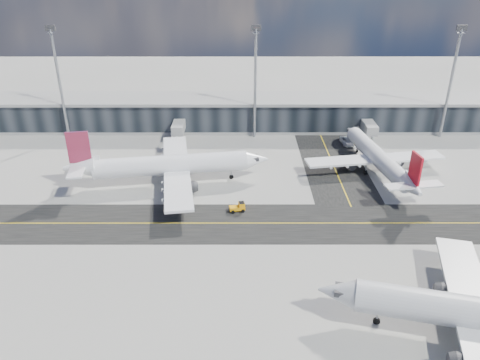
{
  "coord_description": "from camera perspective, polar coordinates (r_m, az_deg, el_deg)",
  "views": [
    {
      "loc": [
        -3.99,
        -69.82,
        45.96
      ],
      "look_at": [
        -3.92,
        11.89,
        5.0
      ],
      "focal_mm": 35.0,
      "sensor_mm": 36.0,
      "label": 1
    }
  ],
  "objects": [
    {
      "name": "taxiway_lanes",
      "position": [
        93.08,
        4.83,
        -3.06
      ],
      "size": [
        180.0,
        63.0,
        0.03
      ],
      "color": "black",
      "rests_on": "ground"
    },
    {
      "name": "baggage_tug",
      "position": [
        90.25,
        -0.18,
        -3.31
      ],
      "size": [
        3.18,
        2.03,
        1.86
      ],
      "rotation": [
        0.0,
        0.0,
        -1.37
      ],
      "color": "#FAA40D",
      "rests_on": "ground"
    },
    {
      "name": "ground",
      "position": [
        83.69,
        2.71,
        -6.72
      ],
      "size": [
        300.0,
        300.0,
        0.0
      ],
      "primitive_type": "plane",
      "color": "gray",
      "rests_on": "ground"
    },
    {
      "name": "floodlight_masts",
      "position": [
        121.73,
        1.87,
        12.17
      ],
      "size": [
        102.5,
        0.7,
        28.9
      ],
      "color": "gray",
      "rests_on": "ground"
    },
    {
      "name": "service_van",
      "position": [
        124.4,
        12.92,
        4.65
      ],
      "size": [
        3.13,
        6.12,
        1.65
      ],
      "primitive_type": "imported",
      "rotation": [
        0.0,
        0.0,
        0.07
      ],
      "color": "white",
      "rests_on": "ground"
    },
    {
      "name": "airliner_redtail",
      "position": [
        108.76,
        16.52,
        2.6
      ],
      "size": [
        32.23,
        37.65,
        11.16
      ],
      "rotation": [
        0.0,
        0.0,
        0.16
      ],
      "color": "white",
      "rests_on": "ground"
    },
    {
      "name": "terminal_concourse",
      "position": [
        131.65,
        1.72,
        8.07
      ],
      "size": [
        152.0,
        19.8,
        8.8
      ],
      "color": "black",
      "rests_on": "ground"
    },
    {
      "name": "airliner_af",
      "position": [
        100.61,
        -8.76,
        1.79
      ],
      "size": [
        43.18,
        36.96,
        12.8
      ],
      "rotation": [
        0.0,
        0.0,
        -1.42
      ],
      "color": "white",
      "rests_on": "ground"
    }
  ]
}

